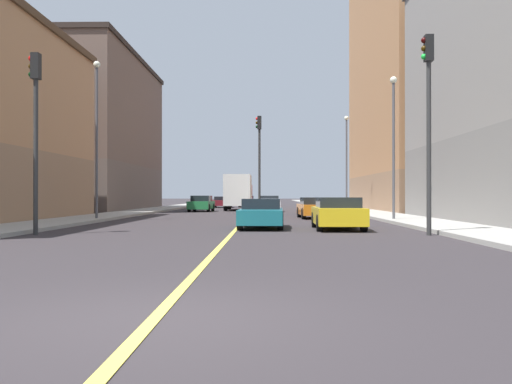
{
  "coord_description": "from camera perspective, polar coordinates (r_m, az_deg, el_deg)",
  "views": [
    {
      "loc": [
        1.26,
        -6.34,
        1.38
      ],
      "look_at": [
        0.14,
        48.88,
        1.65
      ],
      "focal_mm": 39.87,
      "sensor_mm": 36.0,
      "label": 1
    }
  ],
  "objects": [
    {
      "name": "car_maroon",
      "position": [
        61.81,
        -3.39,
        -1.01
      ],
      "size": [
        1.96,
        4.42,
        1.2
      ],
      "color": "maroon",
      "rests_on": "ground"
    },
    {
      "name": "traffic_light_median_far",
      "position": [
        38.94,
        0.32,
        4.05
      ],
      "size": [
        0.4,
        0.32,
        6.78
      ],
      "color": "#2D2D2D",
      "rests_on": "ground"
    },
    {
      "name": "car_orange",
      "position": [
        33.52,
        5.89,
        -1.59
      ],
      "size": [
        1.9,
        4.42,
        1.23
      ],
      "color": "orange",
      "rests_on": "ground"
    },
    {
      "name": "traffic_light_right_near",
      "position": [
        21.19,
        -21.26,
        6.95
      ],
      "size": [
        0.4,
        0.32,
        6.28
      ],
      "color": "#2D2D2D",
      "rests_on": "ground"
    },
    {
      "name": "car_blue",
      "position": [
        64.09,
        -0.94,
        -0.94
      ],
      "size": [
        1.87,
        4.17,
        1.27
      ],
      "color": "#23389E",
      "rests_on": "ground"
    },
    {
      "name": "building_right_midblock",
      "position": [
        53.45,
        -16.54,
        5.61
      ],
      "size": [
        9.81,
        21.25,
        13.69
      ],
      "color": "brown",
      "rests_on": "ground"
    },
    {
      "name": "car_white",
      "position": [
        46.98,
        1.23,
        -1.19
      ],
      "size": [
        2.01,
        4.26,
        1.31
      ],
      "color": "white",
      "rests_on": "ground"
    },
    {
      "name": "sidewalk_left",
      "position": [
        55.85,
        8.78,
        -1.62
      ],
      "size": [
        3.01,
        168.0,
        0.15
      ],
      "primitive_type": "cube",
      "color": "#9E9B93",
      "rests_on": "ground"
    },
    {
      "name": "street_lamp_left_near",
      "position": [
        30.24,
        13.63,
        5.8
      ],
      "size": [
        0.36,
        0.36,
        7.34
      ],
      "color": "#4C4C51",
      "rests_on": "ground"
    },
    {
      "name": "box_truck",
      "position": [
        50.65,
        -1.75,
        0.01
      ],
      "size": [
        2.34,
        7.7,
        3.11
      ],
      "color": "maroon",
      "rests_on": "ground"
    },
    {
      "name": "car_teal",
      "position": [
        23.5,
        0.56,
        -2.17
      ],
      "size": [
        1.89,
        4.63,
        1.22
      ],
      "color": "#196670",
      "rests_on": "ground"
    },
    {
      "name": "street_lamp_left_far",
      "position": [
        47.33,
        9.07,
        3.84
      ],
      "size": [
        0.36,
        0.36,
        7.72
      ],
      "color": "#4C4C51",
      "rests_on": "ground"
    },
    {
      "name": "building_left_mid",
      "position": [
        53.08,
        16.36,
        10.93
      ],
      "size": [
        9.81,
        23.72,
        23.38
      ],
      "color": "#8F6B4F",
      "rests_on": "ground"
    },
    {
      "name": "lane_center_stripe",
      "position": [
        55.37,
        -0.14,
        -1.7
      ],
      "size": [
        0.16,
        154.0,
        0.01
      ],
      "primitive_type": "cube",
      "color": "#E5D14C",
      "rests_on": "ground"
    },
    {
      "name": "street_lamp_right_near",
      "position": [
        31.29,
        -15.69,
        6.52
      ],
      "size": [
        0.36,
        0.36,
        8.29
      ],
      "color": "#4C4C51",
      "rests_on": "ground"
    },
    {
      "name": "car_yellow",
      "position": [
        22.86,
        8.2,
        -2.12
      ],
      "size": [
        1.91,
        4.3,
        1.28
      ],
      "color": "gold",
      "rests_on": "ground"
    },
    {
      "name": "ground_plane",
      "position": [
        6.61,
        -10.04,
        -12.33
      ],
      "size": [
        400.0,
        400.0,
        0.0
      ],
      "primitive_type": "plane",
      "color": "#2E292C",
      "rests_on": "ground"
    },
    {
      "name": "car_green",
      "position": [
        47.08,
        -5.51,
        -1.18
      ],
      "size": [
        1.92,
        4.05,
        1.32
      ],
      "color": "#1E6B38",
      "rests_on": "ground"
    },
    {
      "name": "traffic_light_left_near",
      "position": [
        20.41,
        16.9,
        8.11
      ],
      "size": [
        0.4,
        0.32,
        6.83
      ],
      "color": "#2D2D2D",
      "rests_on": "ground"
    },
    {
      "name": "sidewalk_right",
      "position": [
        56.24,
        -8.99,
        -1.61
      ],
      "size": [
        3.01,
        168.0,
        0.15
      ],
      "primitive_type": "cube",
      "color": "#9E9B93",
      "rests_on": "ground"
    }
  ]
}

